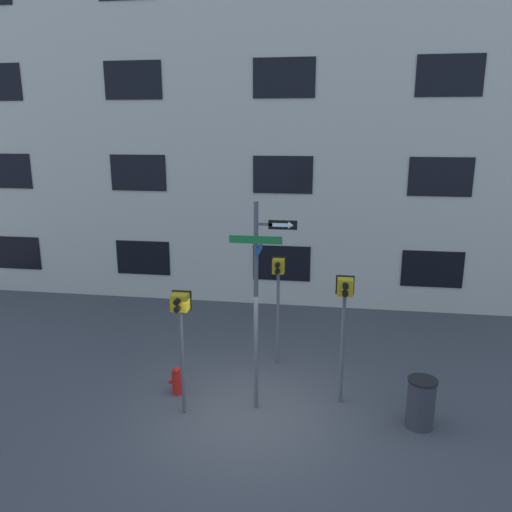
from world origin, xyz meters
TOP-DOWN VIEW (x-y plane):
  - ground_plane at (0.00, 0.00)m, footprint 60.00×60.00m
  - building_facade at (-0.00, 7.08)m, footprint 24.00×0.63m
  - street_sign_pole at (0.19, 0.31)m, footprint 1.32×0.83m
  - pedestrian_signal_left at (-1.33, -0.12)m, footprint 0.40×0.40m
  - pedestrian_signal_right at (1.90, 0.81)m, footprint 0.38×0.40m
  - pedestrian_signal_across at (0.35, 2.44)m, footprint 0.34×0.40m
  - fire_hydrant at (-1.71, 0.60)m, footprint 0.37×0.21m
  - trash_bin at (3.46, 0.12)m, footprint 0.58×0.58m

SIDE VIEW (x-z plane):
  - ground_plane at x=0.00m, z-range 0.00..0.00m
  - fire_hydrant at x=-1.71m, z-range -0.01..0.65m
  - trash_bin at x=3.46m, z-range 0.00..1.02m
  - pedestrian_signal_left at x=-1.33m, z-range 0.75..3.39m
  - pedestrian_signal_across at x=0.35m, z-range 0.73..3.48m
  - pedestrian_signal_right at x=1.90m, z-range 0.79..3.61m
  - street_sign_pole at x=0.19m, z-range 0.37..4.79m
  - building_facade at x=0.00m, z-range 0.00..11.61m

